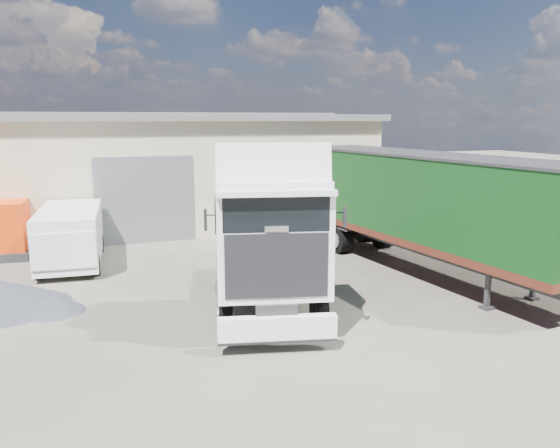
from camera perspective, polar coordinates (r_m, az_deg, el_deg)
name	(u,v)px	position (r m, az deg, el deg)	size (l,w,h in m)	color
ground	(268,317)	(14.48, -1.30, -9.69)	(120.00, 120.00, 0.00)	#2C2A24
warehouse	(47,170)	(29.02, -23.14, 5.25)	(30.60, 12.60, 5.42)	#B8AA8E
brick_boundary_wall	(478,210)	(24.88, 19.95, 1.38)	(0.35, 26.00, 2.50)	#974726
tractor_unit	(268,245)	(13.90, -1.25, -2.25)	(4.07, 7.20, 4.60)	black
box_trailer	(421,200)	(18.85, 14.48, 2.45)	(3.92, 12.22, 3.99)	#2D2D30
panel_van	(70,237)	(20.47, -21.08, -1.28)	(2.31, 4.99, 1.99)	black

